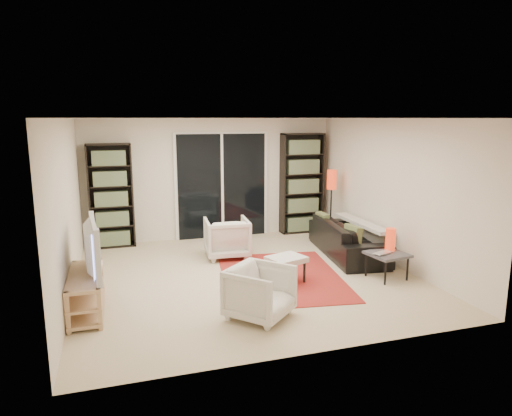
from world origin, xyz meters
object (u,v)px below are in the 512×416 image
object	(u,v)px
bookshelf_right	(302,183)
tv_stand	(86,292)
armchair_back	(227,238)
floor_lamp	(332,187)
armchair_front	(260,292)
ottoman	(286,260)
bookshelf_left	(111,196)
sofa	(348,238)
side_table	(387,256)

from	to	relation	value
bookshelf_right	tv_stand	world-z (taller)	bookshelf_right
bookshelf_right	armchair_back	size ratio (longest dim) A/B	2.77
armchair_back	floor_lamp	bearing A→B (deg)	-162.62
bookshelf_right	armchair_front	size ratio (longest dim) A/B	2.96
tv_stand	ottoman	distance (m)	2.78
tv_stand	armchair_back	world-z (taller)	armchair_back
bookshelf_left	tv_stand	distance (m)	3.13
bookshelf_right	tv_stand	bearing A→B (deg)	-144.15
sofa	bookshelf_left	bearing A→B (deg)	73.67
armchair_back	floor_lamp	distance (m)	2.42
ottoman	floor_lamp	bearing A→B (deg)	49.65
bookshelf_left	side_table	xyz separation A→B (m)	(3.96, -3.08, -0.62)
tv_stand	armchair_front	world-z (taller)	armchair_front
sofa	side_table	world-z (taller)	sofa
tv_stand	bookshelf_right	bearing A→B (deg)	35.85
armchair_front	tv_stand	bearing A→B (deg)	115.91
bookshelf_right	bookshelf_left	bearing A→B (deg)	180.00
bookshelf_left	armchair_back	bearing A→B (deg)	-33.87
bookshelf_left	ottoman	size ratio (longest dim) A/B	3.11
ottoman	floor_lamp	world-z (taller)	floor_lamp
ottoman	side_table	distance (m)	1.55
bookshelf_right	ottoman	xyz separation A→B (m)	(-1.42, -2.80, -0.71)
armchair_back	floor_lamp	world-z (taller)	floor_lamp
bookshelf_right	tv_stand	size ratio (longest dim) A/B	1.68
armchair_front	side_table	distance (m)	2.39
armchair_front	armchair_back	bearing A→B (deg)	42.90
bookshelf_right	floor_lamp	bearing A→B (deg)	-68.37
armchair_front	floor_lamp	world-z (taller)	floor_lamp
bookshelf_left	floor_lamp	size ratio (longest dim) A/B	1.38
bookshelf_left	sofa	bearing A→B (deg)	-24.19
bookshelf_left	sofa	world-z (taller)	bookshelf_left
armchair_front	floor_lamp	distance (m)	4.00
bookshelf_right	tv_stand	distance (m)	5.23
bookshelf_left	ottoman	bearing A→B (deg)	-49.09
armchair_front	side_table	bearing A→B (deg)	-23.92
armchair_back	armchair_front	distance (m)	2.57
bookshelf_right	sofa	size ratio (longest dim) A/B	1.00
armchair_back	armchair_front	xyz separation A→B (m)	(-0.21, -2.56, -0.02)
sofa	armchair_back	world-z (taller)	armchair_back
tv_stand	floor_lamp	world-z (taller)	floor_lamp
ottoman	bookshelf_left	bearing A→B (deg)	130.91
sofa	ottoman	xyz separation A→B (m)	(-1.56, -1.01, 0.04)
side_table	tv_stand	bearing A→B (deg)	179.31
armchair_back	bookshelf_left	bearing A→B (deg)	-29.16
bookshelf_right	ottoman	bearing A→B (deg)	-116.91
sofa	ottoman	world-z (taller)	sofa
floor_lamp	armchair_back	bearing A→B (deg)	-167.32
floor_lamp	armchair_front	bearing A→B (deg)	-128.81
tv_stand	floor_lamp	bearing A→B (deg)	26.68
tv_stand	armchair_back	bearing A→B (deg)	38.01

